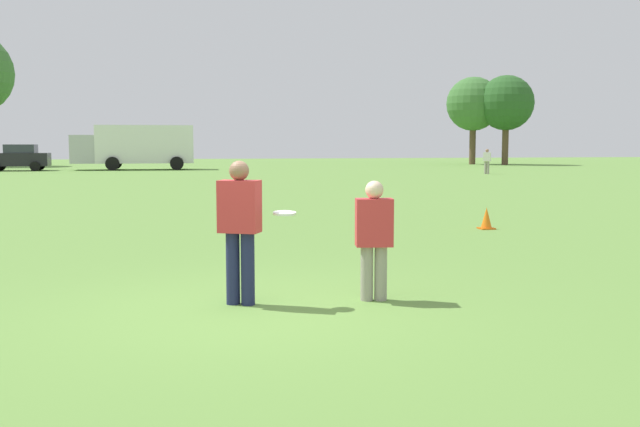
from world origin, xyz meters
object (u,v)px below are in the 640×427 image
(traffic_cone, at_px, (486,219))
(box_truck, at_px, (136,145))
(bystander_sideline_watcher, at_px, (487,160))
(player_defender, at_px, (374,234))
(player_thrower, at_px, (240,224))
(parked_car_center, at_px, (18,157))
(frisbee, at_px, (285,213))

(traffic_cone, relative_size, box_truck, 0.06)
(box_truck, distance_m, bystander_sideline_watcher, 24.73)
(player_defender, height_order, bystander_sideline_watcher, bystander_sideline_watcher)
(player_thrower, distance_m, parked_car_center, 46.25)
(player_thrower, bearing_deg, traffic_cone, 47.01)
(player_defender, distance_m, parked_car_center, 46.75)
(player_thrower, height_order, frisbee, player_thrower)
(box_truck, bearing_deg, player_thrower, -85.66)
(traffic_cone, distance_m, bystander_sideline_watcher, 29.70)
(frisbee, height_order, parked_car_center, parked_car_center)
(traffic_cone, bearing_deg, player_defender, -124.01)
(parked_car_center, height_order, box_truck, box_truck)
(frisbee, bearing_deg, player_defender, 1.44)
(box_truck, xyz_separation_m, bystander_sideline_watcher, (21.70, -11.83, -0.87))
(player_thrower, bearing_deg, player_defender, -3.37)
(player_thrower, xyz_separation_m, player_defender, (1.59, -0.09, -0.15))
(frisbee, relative_size, box_truck, 0.03)
(traffic_cone, relative_size, parked_car_center, 0.11)
(parked_car_center, bearing_deg, player_thrower, -75.77)
(player_defender, distance_m, bystander_sideline_watcher, 37.49)
(frisbee, distance_m, parked_car_center, 46.49)
(player_thrower, height_order, box_truck, box_truck)
(player_defender, distance_m, frisbee, 1.12)
(frisbee, relative_size, traffic_cone, 0.56)
(player_thrower, relative_size, parked_car_center, 0.40)
(parked_car_center, distance_m, box_truck, 7.99)
(bystander_sideline_watcher, bearing_deg, traffic_cone, -114.38)
(bystander_sideline_watcher, bearing_deg, frisbee, -117.84)
(traffic_cone, distance_m, parked_car_center, 42.14)
(bystander_sideline_watcher, bearing_deg, box_truck, 151.41)
(player_thrower, height_order, traffic_cone, player_thrower)
(player_defender, relative_size, traffic_cone, 3.01)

